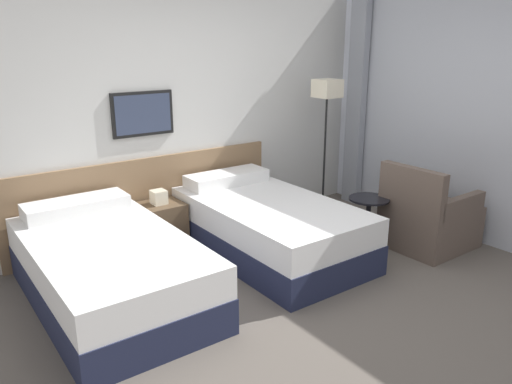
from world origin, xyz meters
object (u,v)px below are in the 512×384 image
floor_lamp (327,100)px  nightstand (160,225)px  bed_near_door (109,269)px  bed_near_window (269,226)px  armchair (428,220)px  side_table (368,213)px

floor_lamp → nightstand: bearing=173.7°
bed_near_door → bed_near_window: 1.62m
bed_near_window → armchair: bearing=-30.5°
bed_near_window → bed_near_door: bearing=180.0°
bed_near_window → side_table: size_ratio=3.83×
floor_lamp → side_table: (-0.32, -1.00, -1.01)m
side_table → floor_lamp: bearing=72.2°
floor_lamp → side_table: bearing=-107.8°
nightstand → armchair: (2.22, -1.58, 0.04)m
bed_near_window → floor_lamp: bearing=23.1°
nightstand → armchair: armchair is taller
floor_lamp → side_table: 1.46m
bed_near_window → nightstand: bed_near_window is taller
floor_lamp → bed_near_window: bearing=-156.9°
bed_near_door → armchair: armchair is taller
side_table → bed_near_door: bearing=169.4°
nightstand → floor_lamp: floor_lamp is taller
bed_near_door → side_table: size_ratio=3.83×
bed_near_door → side_table: (2.53, -0.47, 0.08)m
floor_lamp → armchair: size_ratio=1.82×
side_table → bed_near_window: bearing=152.6°
floor_lamp → bed_near_door: bearing=-169.5°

